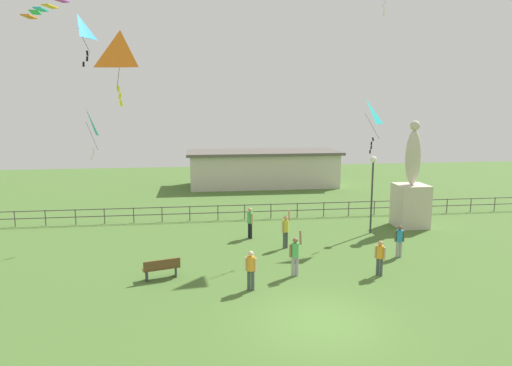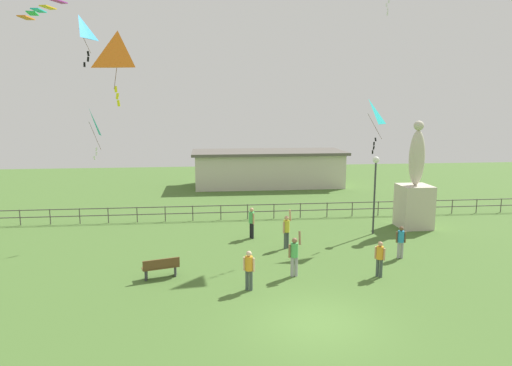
% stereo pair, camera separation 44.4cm
% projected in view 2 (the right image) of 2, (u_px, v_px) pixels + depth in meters
% --- Properties ---
extents(ground_plane, '(80.00, 80.00, 0.00)m').
position_uv_depth(ground_plane, '(316.00, 323.00, 14.75)').
color(ground_plane, '#476B2D').
extents(statue_monument, '(1.76, 1.76, 6.21)m').
position_uv_depth(statue_monument, '(415.00, 195.00, 26.14)').
color(statue_monument, beige).
rests_on(statue_monument, ground_plane).
extents(lamppost, '(0.36, 0.36, 4.33)m').
position_uv_depth(lamppost, '(375.00, 178.00, 24.56)').
color(lamppost, '#38383D').
rests_on(lamppost, ground_plane).
extents(park_bench, '(1.55, 0.80, 0.85)m').
position_uv_depth(park_bench, '(161.00, 267.00, 18.52)').
color(park_bench, brown).
rests_on(park_bench, ground_plane).
extents(person_0, '(0.50, 0.32, 1.94)m').
position_uv_depth(person_0, '(294.00, 254.00, 18.64)').
color(person_0, '#99999E').
rests_on(person_0, ground_plane).
extents(person_1, '(0.46, 0.28, 1.52)m').
position_uv_depth(person_1, '(401.00, 240.00, 20.91)').
color(person_1, '#99999E').
rests_on(person_1, ground_plane).
extents(person_2, '(0.36, 0.34, 1.52)m').
position_uv_depth(person_2, '(380.00, 257.00, 18.60)').
color(person_2, '#3F4C47').
rests_on(person_2, ground_plane).
extents(person_3, '(0.49, 0.35, 1.96)m').
position_uv_depth(person_3, '(287.00, 229.00, 22.35)').
color(person_3, '#3F4C47').
rests_on(person_3, ground_plane).
extents(person_4, '(0.44, 0.29, 1.57)m').
position_uv_depth(person_4, '(249.00, 268.00, 17.23)').
color(person_4, '#3F4C47').
rests_on(person_4, ground_plane).
extents(person_5, '(0.31, 0.47, 1.67)m').
position_uv_depth(person_5, '(252.00, 221.00, 24.08)').
color(person_5, black).
rests_on(person_5, ground_plane).
extents(kite_0, '(0.84, 0.98, 2.00)m').
position_uv_depth(kite_0, '(79.00, 30.00, 17.98)').
color(kite_0, '#198CD1').
extents(kite_1, '(1.09, 0.89, 2.33)m').
position_uv_depth(kite_1, '(119.00, 53.00, 14.36)').
color(kite_1, orange).
extents(kite_2, '(1.21, 1.17, 2.79)m').
position_uv_depth(kite_2, '(368.00, 115.00, 23.85)').
color(kite_2, '#19B2B2').
extents(kite_4, '(0.90, 1.18, 2.70)m').
position_uv_depth(kite_4, '(89.00, 123.00, 22.98)').
color(kite_4, '#19B2B2').
extents(waterfront_railing, '(36.05, 0.06, 0.95)m').
position_uv_depth(waterfront_railing, '(259.00, 209.00, 28.34)').
color(waterfront_railing, '#4C4742').
rests_on(waterfront_railing, ground_plane).
extents(pavilion_building, '(13.43, 5.32, 3.13)m').
position_uv_depth(pavilion_building, '(268.00, 168.00, 40.18)').
color(pavilion_building, beige).
rests_on(pavilion_building, ground_plane).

